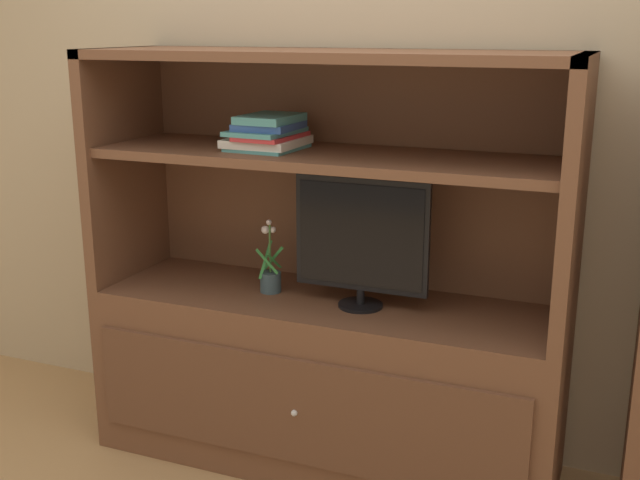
# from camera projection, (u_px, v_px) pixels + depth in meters

# --- Properties ---
(painted_rear_wall) EXTENTS (6.00, 0.10, 2.80)m
(painted_rear_wall) POSITION_uv_depth(u_px,v_px,m) (357.00, 107.00, 3.19)
(painted_rear_wall) COLOR tan
(painted_rear_wall) RESTS_ON ground_plane
(media_console) EXTENTS (1.84, 0.59, 1.64)m
(media_console) POSITION_uv_depth(u_px,v_px,m) (325.00, 341.00, 3.12)
(media_console) COLOR brown
(media_console) RESTS_ON ground_plane
(tv_monitor) EXTENTS (0.52, 0.17, 0.49)m
(tv_monitor) POSITION_uv_depth(u_px,v_px,m) (361.00, 239.00, 2.91)
(tv_monitor) COLOR black
(tv_monitor) RESTS_ON media_console
(potted_plant) EXTENTS (0.11, 0.10, 0.30)m
(potted_plant) POSITION_uv_depth(u_px,v_px,m) (270.00, 276.00, 3.13)
(potted_plant) COLOR #384C56
(potted_plant) RESTS_ON media_console
(magazine_stack) EXTENTS (0.27, 0.31, 0.13)m
(magazine_stack) POSITION_uv_depth(u_px,v_px,m) (268.00, 133.00, 2.97)
(magazine_stack) COLOR teal
(magazine_stack) RESTS_ON media_console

